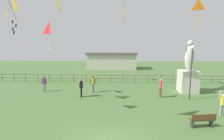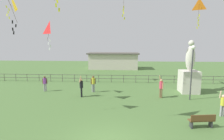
{
  "view_description": "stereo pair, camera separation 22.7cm",
  "coord_description": "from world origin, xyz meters",
  "px_view_note": "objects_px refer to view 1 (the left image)",
  "views": [
    {
      "loc": [
        0.51,
        -8.02,
        4.99
      ],
      "look_at": [
        -0.17,
        6.91,
        2.68
      ],
      "focal_mm": 28.41,
      "sensor_mm": 36.0,
      "label": 1
    },
    {
      "loc": [
        0.74,
        -8.0,
        4.99
      ],
      "look_at": [
        -0.17,
        6.91,
        2.68
      ],
      "focal_mm": 28.41,
      "sensor_mm": 36.0,
      "label": 2
    }
  ],
  "objects_px": {
    "person_3": "(44,83)",
    "kite_6": "(50,29)",
    "person_1": "(81,86)",
    "kite_5": "(198,6)",
    "park_bench": "(202,120)",
    "kite_3": "(8,0)",
    "person_2": "(222,103)",
    "statue_monument": "(188,76)",
    "person_4": "(93,83)",
    "person_0": "(161,87)",
    "lamppost": "(192,61)"
  },
  "relations": [
    {
      "from": "kite_6",
      "to": "person_1",
      "type": "bearing_deg",
      "value": 40.68
    },
    {
      "from": "kite_3",
      "to": "person_3",
      "type": "bearing_deg",
      "value": 99.12
    },
    {
      "from": "park_bench",
      "to": "person_0",
      "type": "bearing_deg",
      "value": 101.55
    },
    {
      "from": "lamppost",
      "to": "person_1",
      "type": "distance_m",
      "value": 10.05
    },
    {
      "from": "person_2",
      "to": "person_4",
      "type": "distance_m",
      "value": 11.17
    },
    {
      "from": "person_2",
      "to": "person_4",
      "type": "height_order",
      "value": "person_2"
    },
    {
      "from": "lamppost",
      "to": "person_3",
      "type": "xyz_separation_m",
      "value": [
        -13.95,
        1.88,
        -2.51
      ]
    },
    {
      "from": "kite_3",
      "to": "park_bench",
      "type": "bearing_deg",
      "value": -3.15
    },
    {
      "from": "kite_5",
      "to": "person_4",
      "type": "bearing_deg",
      "value": 177.98
    },
    {
      "from": "lamppost",
      "to": "kite_3",
      "type": "xyz_separation_m",
      "value": [
        -12.89,
        -4.69,
        4.1
      ]
    },
    {
      "from": "person_1",
      "to": "kite_6",
      "type": "bearing_deg",
      "value": -139.32
    },
    {
      "from": "kite_3",
      "to": "kite_5",
      "type": "bearing_deg",
      "value": 24.43
    },
    {
      "from": "person_3",
      "to": "kite_3",
      "type": "xyz_separation_m",
      "value": [
        1.05,
        -6.57,
        6.61
      ]
    },
    {
      "from": "kite_5",
      "to": "kite_3",
      "type": "bearing_deg",
      "value": -155.57
    },
    {
      "from": "park_bench",
      "to": "person_1",
      "type": "xyz_separation_m",
      "value": [
        -8.48,
        5.56,
        0.55
      ]
    },
    {
      "from": "person_0",
      "to": "person_2",
      "type": "relative_size",
      "value": 1.13
    },
    {
      "from": "person_1",
      "to": "kite_3",
      "type": "height_order",
      "value": "kite_3"
    },
    {
      "from": "person_0",
      "to": "kite_3",
      "type": "bearing_deg",
      "value": -153.89
    },
    {
      "from": "kite_5",
      "to": "kite_6",
      "type": "bearing_deg",
      "value": -166.55
    },
    {
      "from": "person_1",
      "to": "person_0",
      "type": "bearing_deg",
      "value": 1.51
    },
    {
      "from": "statue_monument",
      "to": "person_3",
      "type": "bearing_deg",
      "value": -177.94
    },
    {
      "from": "person_0",
      "to": "person_3",
      "type": "relative_size",
      "value": 1.26
    },
    {
      "from": "statue_monument",
      "to": "person_1",
      "type": "bearing_deg",
      "value": -168.3
    },
    {
      "from": "lamppost",
      "to": "person_3",
      "type": "distance_m",
      "value": 14.29
    },
    {
      "from": "person_2",
      "to": "kite_6",
      "type": "height_order",
      "value": "kite_6"
    },
    {
      "from": "person_4",
      "to": "kite_5",
      "type": "distance_m",
      "value": 12.22
    },
    {
      "from": "person_0",
      "to": "statue_monument",
      "type": "bearing_deg",
      "value": 32.0
    },
    {
      "from": "statue_monument",
      "to": "person_1",
      "type": "distance_m",
      "value": 10.71
    },
    {
      "from": "kite_3",
      "to": "kite_5",
      "type": "xyz_separation_m",
      "value": [
        13.74,
        6.24,
        0.77
      ]
    },
    {
      "from": "statue_monument",
      "to": "kite_6",
      "type": "height_order",
      "value": "kite_6"
    },
    {
      "from": "person_1",
      "to": "kite_5",
      "type": "relative_size",
      "value": 0.75
    },
    {
      "from": "lamppost",
      "to": "person_4",
      "type": "height_order",
      "value": "lamppost"
    },
    {
      "from": "park_bench",
      "to": "kite_6",
      "type": "height_order",
      "value": "kite_6"
    },
    {
      "from": "person_2",
      "to": "kite_3",
      "type": "height_order",
      "value": "kite_3"
    },
    {
      "from": "person_3",
      "to": "kite_6",
      "type": "xyz_separation_m",
      "value": [
        2.22,
        -3.34,
        5.15
      ]
    },
    {
      "from": "statue_monument",
      "to": "person_4",
      "type": "relative_size",
      "value": 3.07
    },
    {
      "from": "kite_6",
      "to": "person_2",
      "type": "bearing_deg",
      "value": -9.32
    },
    {
      "from": "person_4",
      "to": "kite_3",
      "type": "height_order",
      "value": "kite_3"
    },
    {
      "from": "kite_5",
      "to": "kite_6",
      "type": "height_order",
      "value": "kite_5"
    },
    {
      "from": "statue_monument",
      "to": "kite_5",
      "type": "xyz_separation_m",
      "value": [
        0.13,
        -0.86,
        6.65
      ]
    },
    {
      "from": "person_3",
      "to": "person_4",
      "type": "distance_m",
      "value": 5.02
    },
    {
      "from": "person_1",
      "to": "kite_3",
      "type": "distance_m",
      "value": 8.76
    },
    {
      "from": "lamppost",
      "to": "kite_5",
      "type": "relative_size",
      "value": 1.77
    },
    {
      "from": "person_0",
      "to": "kite_5",
      "type": "distance_m",
      "value": 8.08
    },
    {
      "from": "park_bench",
      "to": "kite_6",
      "type": "relative_size",
      "value": 0.68
    },
    {
      "from": "person_0",
      "to": "kite_6",
      "type": "xyz_separation_m",
      "value": [
        -9.28,
        -1.89,
        5.06
      ]
    },
    {
      "from": "lamppost",
      "to": "kite_6",
      "type": "height_order",
      "value": "kite_6"
    },
    {
      "from": "person_0",
      "to": "person_3",
      "type": "distance_m",
      "value": 11.59
    },
    {
      "from": "park_bench",
      "to": "kite_5",
      "type": "distance_m",
      "value": 10.65
    },
    {
      "from": "person_0",
      "to": "person_1",
      "type": "xyz_separation_m",
      "value": [
        -7.31,
        -0.19,
        -0.01
      ]
    }
  ]
}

